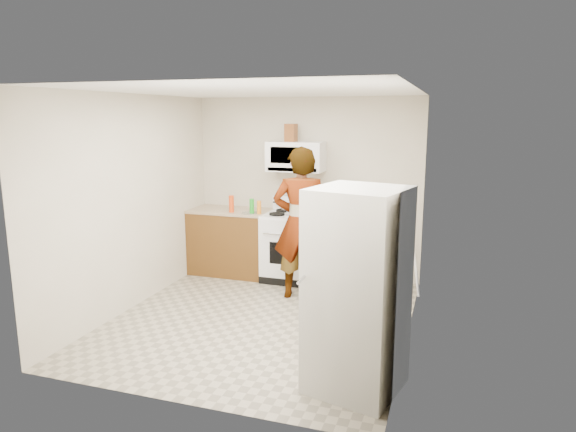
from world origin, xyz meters
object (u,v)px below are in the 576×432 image
at_px(gas_range, 293,245).
at_px(fridge, 357,291).
at_px(kettle, 365,208).
at_px(saucepan, 288,206).
at_px(microwave, 296,157).
at_px(person, 301,223).

distance_m(gas_range, fridge, 2.96).
relative_size(kettle, saucepan, 0.93).
bearing_deg(fridge, kettle, 111.92).
height_order(microwave, person, microwave).
relative_size(gas_range, fridge, 0.66).
height_order(fridge, saucepan, fridge).
xyz_separation_m(gas_range, kettle, (0.94, 0.23, 0.54)).
bearing_deg(microwave, saucepan, 161.89).
relative_size(microwave, saucepan, 3.72).
distance_m(person, fridge, 2.23).
height_order(gas_range, person, person).
distance_m(microwave, fridge, 3.16).
height_order(person, saucepan, person).
bearing_deg(gas_range, kettle, 13.97).
relative_size(microwave, fridge, 0.45).
distance_m(microwave, saucepan, 0.70).
xyz_separation_m(fridge, kettle, (-0.43, 2.83, 0.18)).
xyz_separation_m(microwave, saucepan, (-0.13, 0.04, -0.69)).
bearing_deg(saucepan, kettle, 3.50).
height_order(gas_range, fridge, fridge).
relative_size(microwave, kettle, 4.01).
bearing_deg(gas_range, microwave, 90.00).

